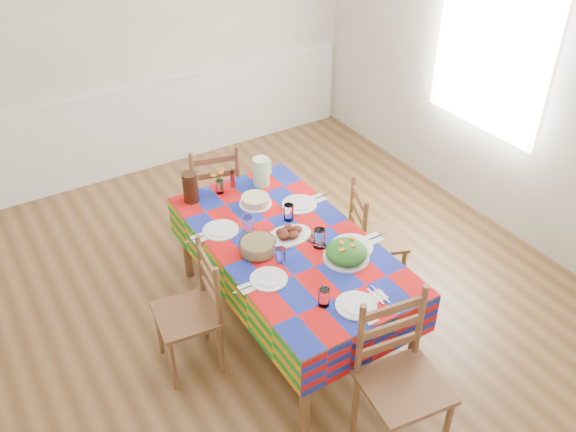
% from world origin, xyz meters
% --- Properties ---
extents(room, '(4.58, 5.08, 2.78)m').
position_xyz_m(room, '(0.00, 0.00, 1.35)').
color(room, brown).
rests_on(room, ground).
extents(wainscot, '(4.41, 0.06, 0.92)m').
position_xyz_m(wainscot, '(0.00, 2.48, 0.49)').
color(wainscot, white).
rests_on(wainscot, room).
extents(window_right, '(0.00, 1.40, 1.40)m').
position_xyz_m(window_right, '(2.23, 0.30, 1.50)').
color(window_right, white).
rests_on(window_right, room).
extents(dining_table, '(1.01, 1.87, 0.73)m').
position_xyz_m(dining_table, '(0.01, -0.17, 0.65)').
color(dining_table, brown).
rests_on(dining_table, room).
extents(setting_near_head, '(0.40, 0.27, 0.12)m').
position_xyz_m(setting_near_head, '(-0.04, -0.87, 0.75)').
color(setting_near_head, white).
rests_on(setting_near_head, dining_table).
extents(setting_left_near, '(0.43, 0.26, 0.11)m').
position_xyz_m(setting_left_near, '(-0.26, -0.40, 0.75)').
color(setting_left_near, white).
rests_on(setting_left_near, dining_table).
extents(setting_left_far, '(0.46, 0.27, 0.12)m').
position_xyz_m(setting_left_far, '(-0.29, 0.14, 0.75)').
color(setting_left_far, white).
rests_on(setting_left_far, dining_table).
extents(setting_right_near, '(0.53, 0.31, 0.14)m').
position_xyz_m(setting_right_near, '(0.27, -0.40, 0.76)').
color(setting_right_near, white).
rests_on(setting_right_near, dining_table).
extents(setting_right_far, '(0.48, 0.28, 0.12)m').
position_xyz_m(setting_right_far, '(0.24, 0.12, 0.75)').
color(setting_right_far, white).
rests_on(setting_right_far, dining_table).
extents(meat_platter, '(0.32, 0.23, 0.06)m').
position_xyz_m(meat_platter, '(0.03, -0.13, 0.75)').
color(meat_platter, white).
rests_on(meat_platter, dining_table).
extents(salad_platter, '(0.30, 0.30, 0.13)m').
position_xyz_m(salad_platter, '(0.22, -0.52, 0.78)').
color(salad_platter, white).
rests_on(salad_platter, dining_table).
extents(pasta_bowl, '(0.24, 0.24, 0.09)m').
position_xyz_m(pasta_bowl, '(-0.23, -0.16, 0.77)').
color(pasta_bowl, white).
rests_on(pasta_bowl, dining_table).
extents(cake, '(0.24, 0.24, 0.07)m').
position_xyz_m(cake, '(0.03, 0.34, 0.76)').
color(cake, white).
rests_on(cake, dining_table).
extents(serving_utensils, '(0.13, 0.28, 0.01)m').
position_xyz_m(serving_utensils, '(0.16, -0.26, 0.73)').
color(serving_utensils, black).
rests_on(serving_utensils, dining_table).
extents(flower_vase, '(0.13, 0.10, 0.20)m').
position_xyz_m(flower_vase, '(-0.12, 0.62, 0.81)').
color(flower_vase, white).
rests_on(flower_vase, dining_table).
extents(hot_sauce, '(0.03, 0.03, 0.14)m').
position_xyz_m(hot_sauce, '(0.00, 0.65, 0.80)').
color(hot_sauce, '#AE120D').
rests_on(hot_sauce, dining_table).
extents(green_pitcher, '(0.13, 0.13, 0.22)m').
position_xyz_m(green_pitcher, '(0.21, 0.56, 0.84)').
color(green_pitcher, '#BDEEA8').
rests_on(green_pitcher, dining_table).
extents(tea_pitcher, '(0.12, 0.12, 0.23)m').
position_xyz_m(tea_pitcher, '(-0.35, 0.63, 0.84)').
color(tea_pitcher, black).
rests_on(tea_pitcher, dining_table).
extents(name_card, '(0.07, 0.02, 0.02)m').
position_xyz_m(name_card, '(0.01, -1.08, 0.74)').
color(name_card, white).
rests_on(name_card, dining_table).
extents(chair_near, '(0.51, 0.49, 1.02)m').
position_xyz_m(chair_near, '(0.01, -1.35, 0.50)').
color(chair_near, brown).
rests_on(chair_near, room).
extents(chair_far, '(0.51, 0.49, 0.95)m').
position_xyz_m(chair_far, '(-0.00, 1.00, 0.47)').
color(chair_far, brown).
rests_on(chair_far, room).
extents(chair_left, '(0.43, 0.45, 0.91)m').
position_xyz_m(chair_left, '(-0.74, -0.18, 0.45)').
color(chair_left, brown).
rests_on(chair_left, room).
extents(chair_right, '(0.50, 0.51, 0.90)m').
position_xyz_m(chair_right, '(0.75, -0.16, 0.44)').
color(chair_right, brown).
rests_on(chair_right, room).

